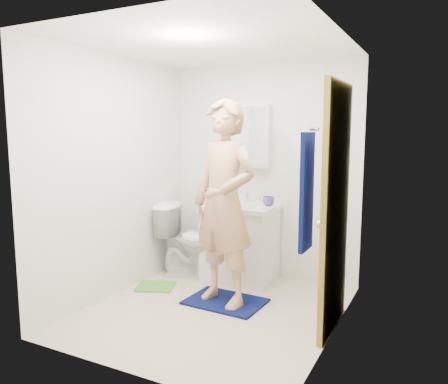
% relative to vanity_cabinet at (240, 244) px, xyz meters
% --- Properties ---
extents(floor, '(2.20, 2.40, 0.02)m').
position_rel_vanity_cabinet_xyz_m(floor, '(0.15, -0.91, -0.41)').
color(floor, beige).
rests_on(floor, ground).
extents(ceiling, '(2.20, 2.40, 0.02)m').
position_rel_vanity_cabinet_xyz_m(ceiling, '(0.15, -0.91, 2.01)').
color(ceiling, white).
rests_on(ceiling, ground).
extents(wall_back, '(2.20, 0.02, 2.40)m').
position_rel_vanity_cabinet_xyz_m(wall_back, '(0.15, 0.30, 0.80)').
color(wall_back, silver).
rests_on(wall_back, ground).
extents(wall_front, '(2.20, 0.02, 2.40)m').
position_rel_vanity_cabinet_xyz_m(wall_front, '(0.15, -2.12, 0.80)').
color(wall_front, silver).
rests_on(wall_front, ground).
extents(wall_left, '(0.02, 2.40, 2.40)m').
position_rel_vanity_cabinet_xyz_m(wall_left, '(-0.96, -0.91, 0.80)').
color(wall_left, silver).
rests_on(wall_left, ground).
extents(wall_right, '(0.02, 2.40, 2.40)m').
position_rel_vanity_cabinet_xyz_m(wall_right, '(1.26, -0.91, 0.80)').
color(wall_right, silver).
rests_on(wall_right, ground).
extents(vanity_cabinet, '(0.75, 0.55, 0.80)m').
position_rel_vanity_cabinet_xyz_m(vanity_cabinet, '(0.00, 0.00, 0.00)').
color(vanity_cabinet, white).
rests_on(vanity_cabinet, floor).
extents(countertop, '(0.79, 0.59, 0.05)m').
position_rel_vanity_cabinet_xyz_m(countertop, '(0.00, 0.00, 0.43)').
color(countertop, white).
rests_on(countertop, vanity_cabinet).
extents(sink_basin, '(0.40, 0.40, 0.03)m').
position_rel_vanity_cabinet_xyz_m(sink_basin, '(0.00, 0.00, 0.44)').
color(sink_basin, white).
rests_on(sink_basin, countertop).
extents(faucet, '(0.03, 0.03, 0.12)m').
position_rel_vanity_cabinet_xyz_m(faucet, '(0.00, 0.18, 0.51)').
color(faucet, silver).
rests_on(faucet, countertop).
extents(medicine_cabinet, '(0.50, 0.12, 0.70)m').
position_rel_vanity_cabinet_xyz_m(medicine_cabinet, '(0.00, 0.22, 1.20)').
color(medicine_cabinet, white).
rests_on(medicine_cabinet, wall_back).
extents(mirror_panel, '(0.46, 0.01, 0.66)m').
position_rel_vanity_cabinet_xyz_m(mirror_panel, '(0.00, 0.16, 1.20)').
color(mirror_panel, white).
rests_on(mirror_panel, wall_back).
extents(door, '(0.05, 0.80, 2.05)m').
position_rel_vanity_cabinet_xyz_m(door, '(1.22, -0.76, 0.62)').
color(door, olive).
rests_on(door, ground).
extents(door_knob, '(0.07, 0.07, 0.07)m').
position_rel_vanity_cabinet_xyz_m(door_knob, '(1.18, -1.08, 0.55)').
color(door_knob, gold).
rests_on(door_knob, door).
extents(towel, '(0.03, 0.24, 0.80)m').
position_rel_vanity_cabinet_xyz_m(towel, '(1.18, -1.48, 0.85)').
color(towel, '#071046').
rests_on(towel, wall_right).
extents(towel_hook, '(0.06, 0.02, 0.02)m').
position_rel_vanity_cabinet_xyz_m(towel_hook, '(1.22, -1.48, 1.27)').
color(towel_hook, silver).
rests_on(towel_hook, wall_right).
extents(toilet, '(0.90, 0.62, 0.84)m').
position_rel_vanity_cabinet_xyz_m(toilet, '(-0.52, -0.13, 0.02)').
color(toilet, white).
rests_on(toilet, floor).
extents(bath_mat, '(0.76, 0.56, 0.02)m').
position_rel_vanity_cabinet_xyz_m(bath_mat, '(0.17, -0.70, -0.39)').
color(bath_mat, '#071046').
rests_on(bath_mat, floor).
extents(green_rug, '(0.48, 0.44, 0.02)m').
position_rel_vanity_cabinet_xyz_m(green_rug, '(-0.69, -0.66, -0.39)').
color(green_rug, '#589933').
rests_on(green_rug, floor).
extents(soap_dispenser, '(0.08, 0.08, 0.17)m').
position_rel_vanity_cabinet_xyz_m(soap_dispenser, '(-0.25, -0.04, 0.54)').
color(soap_dispenser, '#B96956').
rests_on(soap_dispenser, countertop).
extents(toothbrush_cup, '(0.17, 0.17, 0.10)m').
position_rel_vanity_cabinet_xyz_m(toothbrush_cup, '(0.30, 0.08, 0.50)').
color(toothbrush_cup, '#5C408D').
rests_on(toothbrush_cup, countertop).
extents(man, '(0.80, 0.64, 1.93)m').
position_rel_vanity_cabinet_xyz_m(man, '(0.17, -0.73, 0.59)').
color(man, tan).
rests_on(man, bath_mat).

